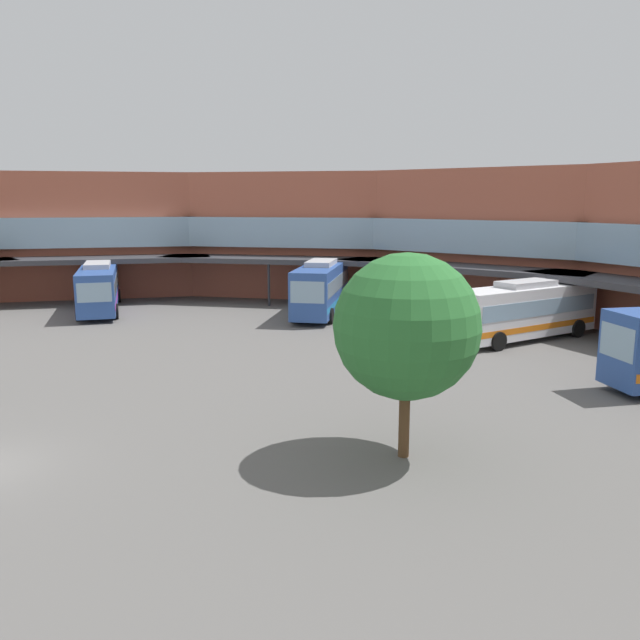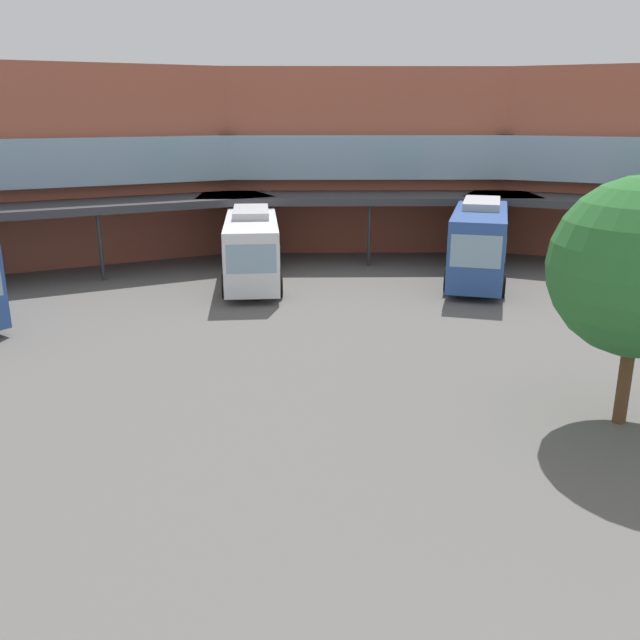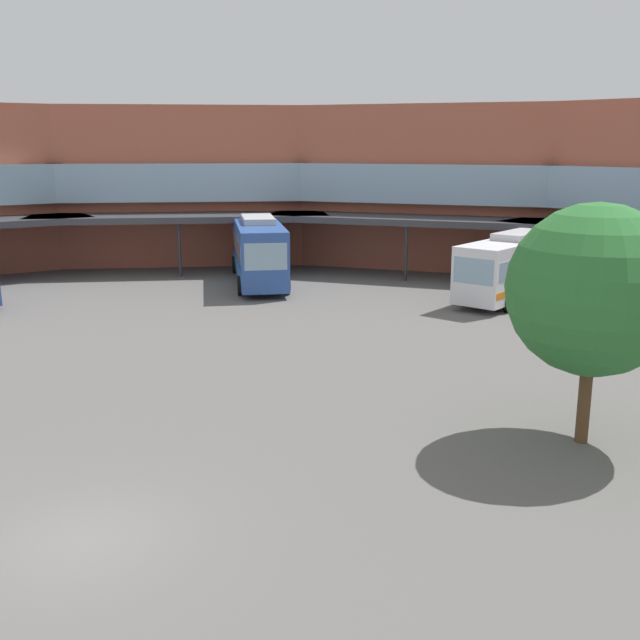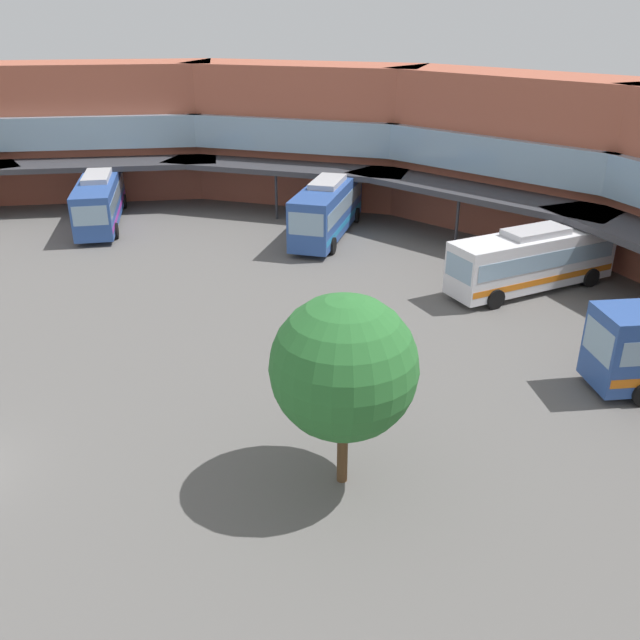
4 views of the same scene
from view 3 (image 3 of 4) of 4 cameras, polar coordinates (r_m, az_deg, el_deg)
The scene contains 5 objects.
ground_plane at distance 17.47m, azimuth -17.51°, elevation -15.65°, with size 127.83×127.83×0.00m, color #605E5B.
station_building at distance 33.81m, azimuth 10.68°, elevation 8.19°, with size 84.34×51.47×10.64m.
bus_0 at distance 41.82m, azimuth 14.90°, elevation 4.08°, with size 3.92×10.48×3.62m.
bus_6 at distance 44.97m, azimuth -4.71°, elevation 5.37°, with size 8.84×9.85×4.00m.
plaza_tree at distance 21.59m, azimuth 20.15°, elevation 2.15°, with size 4.74×4.74×6.77m.
Camera 3 is at (11.84, -9.79, 8.32)m, focal length 42.00 mm.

